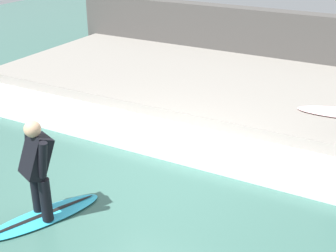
{
  "coord_description": "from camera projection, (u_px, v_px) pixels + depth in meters",
  "views": [
    {
      "loc": [
        -5.49,
        -3.28,
        3.79
      ],
      "look_at": [
        0.49,
        0.0,
        0.7
      ],
      "focal_mm": 50.0,
      "sensor_mm": 36.0,
      "label": 1
    }
  ],
  "objects": [
    {
      "name": "ground_plane",
      "position": [
        153.0,
        177.0,
        7.38
      ],
      "size": [
        28.0,
        28.0,
        0.0
      ],
      "primitive_type": "plane",
      "color": "#386056"
    },
    {
      "name": "concrete_ledge",
      "position": [
        242.0,
        91.0,
        10.44
      ],
      "size": [
        4.4,
        11.38,
        0.4
      ],
      "primitive_type": "cube",
      "color": "gray",
      "rests_on": "ground_plane"
    },
    {
      "name": "back_wall",
      "position": [
        277.0,
        41.0,
        12.16
      ],
      "size": [
        0.5,
        11.95,
        1.56
      ],
      "primitive_type": "cube",
      "color": "#474442",
      "rests_on": "ground_plane"
    },
    {
      "name": "wave_foam_crest",
      "position": [
        186.0,
        144.0,
        8.27
      ],
      "size": [
        1.16,
        10.81,
        0.18
      ],
      "primitive_type": "cube",
      "color": "white",
      "rests_on": "ground_plane"
    },
    {
      "name": "surfboard_riding",
      "position": [
        44.0,
        216.0,
        6.38
      ],
      "size": [
        1.71,
        1.05,
        0.07
      ],
      "color": "#2DADD1",
      "rests_on": "ground_plane"
    },
    {
      "name": "surfer_riding",
      "position": [
        37.0,
        165.0,
        6.05
      ],
      "size": [
        0.51,
        0.58,
        1.39
      ],
      "color": "black",
      "rests_on": "surfboard_riding"
    }
  ]
}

